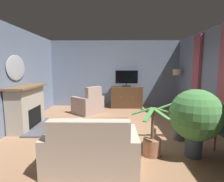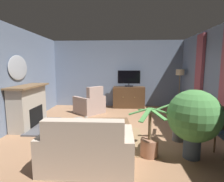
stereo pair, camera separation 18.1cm
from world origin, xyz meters
name	(u,v)px [view 2 (the right image)]	position (x,y,z in m)	size (l,w,h in m)	color
ground_plane	(115,132)	(0.00, 0.00, -0.02)	(6.11, 6.83, 0.04)	#936B4C
wall_back	(117,74)	(0.00, 3.17, 1.42)	(6.11, 0.10, 2.84)	slate
wall_left	(10,78)	(-2.81, 0.00, 1.42)	(0.10, 6.83, 2.84)	slate
curtain_panel_far	(199,72)	(2.70, 1.31, 1.56)	(0.10, 0.44, 2.38)	#A34C56
rug_central	(100,139)	(-0.35, -0.55, 0.01)	(2.06, 1.64, 0.01)	#8E704C
fireplace	(29,107)	(-2.48, 0.28, 0.57)	(0.91, 1.55, 1.20)	#4C4C51
wall_mirror_oval	(18,68)	(-2.73, 0.28, 1.70)	(0.06, 0.92, 0.70)	#B2B7BF
tv_cabinet	(129,98)	(0.49, 2.82, 0.42)	(1.31, 0.55, 0.89)	#352315
television	(129,78)	(0.49, 2.76, 1.26)	(0.93, 0.20, 0.68)	black
coffee_table	(105,123)	(-0.22, -0.45, 0.38)	(1.19, 0.67, 0.42)	brown
tv_remote	(111,122)	(-0.07, -0.51, 0.43)	(0.17, 0.05, 0.02)	black
folded_newspaper	(105,122)	(-0.22, -0.50, 0.42)	(0.30, 0.22, 0.01)	silver
sofa_floral	(87,151)	(-0.40, -1.76, 0.32)	(1.54, 0.86, 0.93)	#C6B29E
armchair_facing_sofa	(90,104)	(-0.99, 1.83, 0.33)	(1.24, 1.24, 1.02)	#A3897F
potted_plant_small_fern_corner	(149,143)	(0.72, -1.27, 0.25)	(0.92, 0.89, 0.96)	#99664C
potted_plant_tall_palm_by_window	(194,117)	(1.51, -1.31, 0.80)	(0.97, 0.97, 1.31)	#3D4C5B
potted_plant_leafy_by_curtain	(178,130)	(1.50, -0.52, 0.26)	(0.89, 0.93, 0.94)	slate
cat	(79,119)	(-1.14, 0.70, 0.09)	(0.73, 0.28, 0.20)	gray
floor_lamp	(180,78)	(2.49, 2.56, 1.27)	(0.32, 0.32, 1.62)	#4C4233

